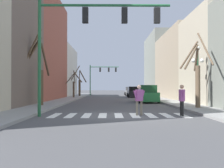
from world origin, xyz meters
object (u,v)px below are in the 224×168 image
object	(u,v)px
car_parked_left_mid	(147,94)
street_tree_left_far	(79,84)
car_driving_toward_lane	(130,91)
street_tree_left_near	(38,73)
traffic_signal_far	(101,73)
car_parked_left_far	(134,92)
pedestrian_on_right_sidewalk	(182,97)
pedestrian_waiting_at_curb	(139,97)
traffic_signal_near	(88,28)
street_tree_right_far	(197,76)
street_lamp_right_corner	(198,64)
street_tree_right_near	(74,85)

from	to	relation	value
car_parked_left_mid	street_tree_left_far	xyz separation A→B (m)	(-8.95, 16.48, 1.32)
car_driving_toward_lane	street_tree_left_near	distance (m)	31.05
traffic_signal_far	car_parked_left_mid	bearing A→B (deg)	-76.82
car_parked_left_far	pedestrian_on_right_sidewalk	xyz separation A→B (m)	(0.11, -26.82, 0.23)
pedestrian_waiting_at_curb	street_tree_left_far	size ratio (longest dim) A/B	0.34
pedestrian_waiting_at_curb	car_parked_left_far	bearing A→B (deg)	60.56
traffic_signal_near	street_tree_left_near	world-z (taller)	traffic_signal_near
pedestrian_waiting_at_curb	street_tree_right_far	world-z (taller)	street_tree_right_far
street_lamp_right_corner	pedestrian_on_right_sidewalk	size ratio (longest dim) A/B	2.63
street_tree_right_far	street_tree_right_near	bearing A→B (deg)	120.73
street_lamp_right_corner	car_parked_left_far	size ratio (longest dim) A/B	1.08
traffic_signal_near	car_driving_toward_lane	xyz separation A→B (m)	(5.12, 36.45, -4.04)
street_tree_left_far	street_lamp_right_corner	bearing A→B (deg)	-64.25
street_lamp_right_corner	pedestrian_on_right_sidewalk	world-z (taller)	street_lamp_right_corner
traffic_signal_far	pedestrian_waiting_at_curb	xyz separation A→B (m)	(3.39, -36.57, -3.38)
car_parked_left_far	street_tree_right_near	xyz separation A→B (m)	(-8.98, -3.74, 1.10)
street_lamp_right_corner	pedestrian_waiting_at_curb	bearing A→B (deg)	-135.89
car_driving_toward_lane	car_parked_left_far	bearing A→B (deg)	179.56
car_driving_toward_lane	street_tree_left_near	xyz separation A→B (m)	(-9.77, -29.41, 1.96)
traffic_signal_far	street_tree_left_far	distance (m)	8.58
street_tree_right_far	street_tree_left_near	distance (m)	12.35
car_parked_left_far	car_parked_left_mid	bearing A→B (deg)	-179.79
car_parked_left_mid	street_tree_right_near	xyz separation A→B (m)	(-9.03, 10.20, 1.05)
car_driving_toward_lane	street_tree_left_far	size ratio (longest dim) A/B	0.96
traffic_signal_far	street_tree_left_near	size ratio (longest dim) A/B	0.97
car_parked_left_mid	pedestrian_waiting_at_curb	xyz separation A→B (m)	(-2.25, -12.49, 0.18)
car_driving_toward_lane	street_tree_right_far	bearing A→B (deg)	-176.01
traffic_signal_near	street_lamp_right_corner	world-z (taller)	traffic_signal_near
traffic_signal_far	street_tree_left_near	xyz separation A→B (m)	(-4.11, -30.09, -1.66)
traffic_signal_far	pedestrian_on_right_sidewalk	world-z (taller)	traffic_signal_far
traffic_signal_near	traffic_signal_far	world-z (taller)	traffic_signal_near
traffic_signal_far	street_tree_right_far	size ratio (longest dim) A/B	1.12
traffic_signal_near	car_parked_left_mid	xyz separation A→B (m)	(5.10, 13.05, -3.97)
pedestrian_on_right_sidewalk	street_tree_right_far	size ratio (longest dim) A/B	0.33
car_parked_left_far	pedestrian_on_right_sidewalk	size ratio (longest dim) A/B	2.43
traffic_signal_near	street_tree_left_far	xyz separation A→B (m)	(-3.85, 29.54, -2.65)
street_tree_right_far	car_driving_toward_lane	bearing A→B (deg)	93.99
street_lamp_right_corner	street_tree_right_near	world-z (taller)	street_lamp_right_corner
car_driving_toward_lane	pedestrian_on_right_sidewalk	bearing A→B (deg)	-179.94
street_lamp_right_corner	street_tree_right_far	size ratio (longest dim) A/B	0.86
car_driving_toward_lane	street_tree_right_far	size ratio (longest dim) A/B	0.91
traffic_signal_far	pedestrian_waiting_at_curb	bearing A→B (deg)	-84.71
street_tree_left_far	street_tree_right_near	distance (m)	6.29
street_lamp_right_corner	car_parked_left_far	world-z (taller)	street_lamp_right_corner
street_tree_right_near	traffic_signal_near	bearing A→B (deg)	-80.40
car_parked_left_mid	street_tree_right_far	xyz separation A→B (m)	(2.27, -8.81, 1.56)
traffic_signal_near	street_lamp_right_corner	size ratio (longest dim) A/B	1.58
traffic_signal_far	pedestrian_on_right_sidewalk	bearing A→B (deg)	-81.24
street_tree_right_far	street_tree_left_near	size ratio (longest dim) A/B	0.86
car_parked_left_mid	street_tree_left_near	bearing A→B (deg)	121.64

